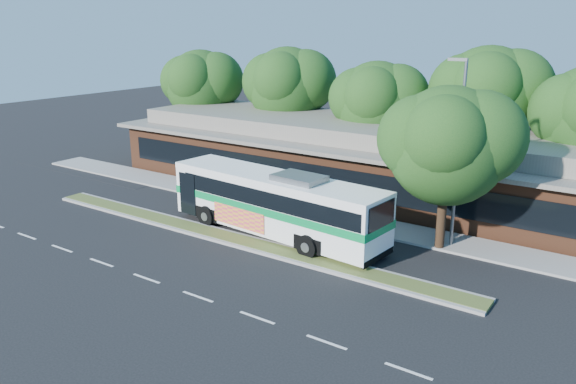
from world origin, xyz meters
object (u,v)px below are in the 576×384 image
(lamp_post, at_px, (458,149))
(sidewalk_tree, at_px, (457,143))
(transit_bus, at_px, (276,200))
(sedan, at_px, (191,161))

(lamp_post, xyz_separation_m, sidewalk_tree, (0.09, -0.51, 0.37))
(transit_bus, relative_size, sidewalk_tree, 1.59)
(transit_bus, bearing_deg, sidewalk_tree, 26.34)
(sedan, height_order, sidewalk_tree, sidewalk_tree)
(sidewalk_tree, bearing_deg, transit_bus, -158.92)
(transit_bus, bearing_deg, lamp_post, 29.67)
(lamp_post, height_order, transit_bus, lamp_post)
(sedan, xyz_separation_m, sidewalk_tree, (21.37, -4.50, 4.57))
(transit_bus, bearing_deg, sedan, 155.57)
(lamp_post, bearing_deg, transit_bus, -155.59)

